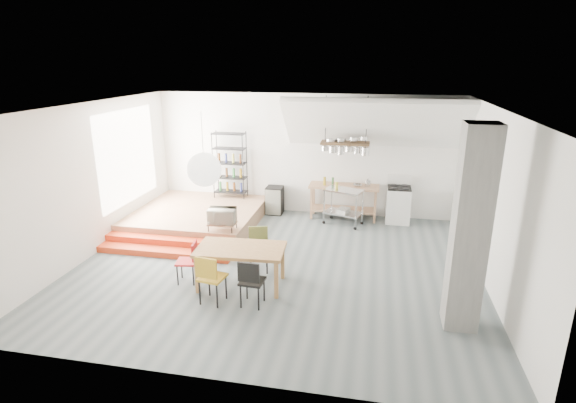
% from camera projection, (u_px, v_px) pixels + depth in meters
% --- Properties ---
extents(floor, '(8.00, 8.00, 0.00)m').
position_uv_depth(floor, '(277.00, 266.00, 9.18)').
color(floor, '#545F61').
rests_on(floor, ground).
extents(wall_back, '(8.00, 0.04, 3.20)m').
position_uv_depth(wall_back, '(305.00, 155.00, 11.97)').
color(wall_back, silver).
rests_on(wall_back, ground).
extents(wall_left, '(0.04, 7.00, 3.20)m').
position_uv_depth(wall_left, '(91.00, 180.00, 9.43)').
color(wall_left, silver).
rests_on(wall_left, ground).
extents(wall_right, '(0.04, 7.00, 3.20)m').
position_uv_depth(wall_right, '(496.00, 203.00, 7.95)').
color(wall_right, silver).
rests_on(wall_right, ground).
extents(ceiling, '(8.00, 7.00, 0.02)m').
position_uv_depth(ceiling, '(275.00, 107.00, 8.21)').
color(ceiling, white).
rests_on(ceiling, wall_back).
extents(slope_ceiling, '(4.40, 1.44, 1.32)m').
position_uv_depth(slope_ceiling, '(375.00, 124.00, 10.78)').
color(slope_ceiling, white).
rests_on(slope_ceiling, wall_back).
extents(window_pane, '(0.02, 2.50, 2.20)m').
position_uv_depth(window_pane, '(128.00, 157.00, 10.77)').
color(window_pane, white).
rests_on(window_pane, wall_left).
extents(platform, '(3.00, 3.00, 0.40)m').
position_uv_depth(platform, '(198.00, 216.00, 11.45)').
color(platform, '#9E704F').
rests_on(platform, ground).
extents(step_lower, '(3.00, 0.35, 0.13)m').
position_uv_depth(step_lower, '(164.00, 252.00, 9.67)').
color(step_lower, red).
rests_on(step_lower, ground).
extents(step_upper, '(3.00, 0.35, 0.27)m').
position_uv_depth(step_upper, '(171.00, 243.00, 9.97)').
color(step_upper, red).
rests_on(step_upper, ground).
extents(concrete_column, '(0.50, 0.50, 3.20)m').
position_uv_depth(concrete_column, '(470.00, 230.00, 6.68)').
color(concrete_column, slate).
rests_on(concrete_column, ground).
extents(kitchen_counter, '(1.80, 0.60, 0.91)m').
position_uv_depth(kitchen_counter, '(344.00, 196.00, 11.73)').
color(kitchen_counter, '#9E704F').
rests_on(kitchen_counter, ground).
extents(stove, '(0.60, 0.60, 1.18)m').
position_uv_depth(stove, '(398.00, 204.00, 11.52)').
color(stove, white).
rests_on(stove, ground).
extents(pot_rack, '(1.20, 0.50, 1.43)m').
position_uv_depth(pot_rack, '(346.00, 146.00, 11.11)').
color(pot_rack, '#3C2918').
rests_on(pot_rack, ceiling).
extents(wire_shelving, '(0.88, 0.38, 1.80)m').
position_uv_depth(wire_shelving, '(230.00, 164.00, 12.14)').
color(wire_shelving, black).
rests_on(wire_shelving, platform).
extents(microwave_shelf, '(0.60, 0.40, 0.16)m').
position_uv_depth(microwave_shelf, '(222.00, 223.00, 9.97)').
color(microwave_shelf, '#9E704F').
rests_on(microwave_shelf, platform).
extents(paper_lantern, '(0.60, 0.60, 0.60)m').
position_uv_depth(paper_lantern, '(204.00, 170.00, 7.80)').
color(paper_lantern, white).
rests_on(paper_lantern, ceiling).
extents(dining_table, '(1.65, 0.99, 0.76)m').
position_uv_depth(dining_table, '(241.00, 252.00, 8.19)').
color(dining_table, '#976036').
rests_on(dining_table, ground).
extents(chair_mustard, '(0.47, 0.47, 0.91)m').
position_uv_depth(chair_mustard, '(210.00, 275.00, 7.59)').
color(chair_mustard, '#BE9120').
rests_on(chair_mustard, ground).
extents(chair_black, '(0.41, 0.41, 0.86)m').
position_uv_depth(chair_black, '(251.00, 279.00, 7.51)').
color(chair_black, black).
rests_on(chair_black, ground).
extents(chair_olive, '(0.49, 0.49, 0.87)m').
position_uv_depth(chair_olive, '(258.00, 245.00, 8.89)').
color(chair_olive, olive).
rests_on(chair_olive, ground).
extents(chair_red, '(0.42, 0.42, 0.80)m').
position_uv_depth(chair_red, '(190.00, 258.00, 8.38)').
color(chair_red, red).
rests_on(chair_red, ground).
extents(rolling_cart, '(1.04, 0.79, 0.92)m').
position_uv_depth(rolling_cart, '(344.00, 202.00, 11.31)').
color(rolling_cart, silver).
rests_on(rolling_cart, ground).
extents(mini_fridge, '(0.44, 0.44, 0.75)m').
position_uv_depth(mini_fridge, '(275.00, 200.00, 12.20)').
color(mini_fridge, black).
rests_on(mini_fridge, ground).
extents(microwave, '(0.64, 0.47, 0.33)m').
position_uv_depth(microwave, '(222.00, 216.00, 9.92)').
color(microwave, beige).
rests_on(microwave, microwave_shelf).
extents(bowl, '(0.24, 0.24, 0.06)m').
position_uv_depth(bowl, '(358.00, 185.00, 11.52)').
color(bowl, silver).
rests_on(bowl, kitchen_counter).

